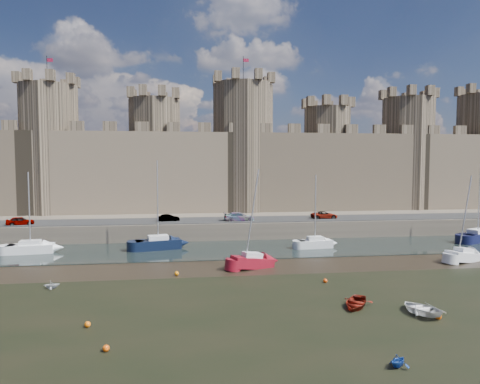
{
  "coord_description": "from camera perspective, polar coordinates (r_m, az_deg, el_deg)",
  "views": [
    {
      "loc": [
        -8.78,
        -30.12,
        11.1
      ],
      "look_at": [
        -1.99,
        22.0,
        7.58
      ],
      "focal_mm": 32.0,
      "sensor_mm": 36.0,
      "label": 1
    }
  ],
  "objects": [
    {
      "name": "car_3",
      "position": [
        67.81,
        11.17,
        -3.04
      ],
      "size": [
        4.14,
        1.97,
        1.14
      ],
      "primitive_type": "imported",
      "rotation": [
        0.0,
        0.0,
        1.59
      ],
      "color": "gray",
      "rests_on": "quay"
    },
    {
      "name": "sailboat_3",
      "position": [
        69.58,
        29.12,
        -5.14
      ],
      "size": [
        6.72,
        4.68,
        10.98
      ],
      "rotation": [
        0.0,
        0.0,
        0.4
      ],
      "color": "black",
      "rests_on": "ground"
    },
    {
      "name": "road",
      "position": [
        65.28,
        0.37,
        -3.69
      ],
      "size": [
        160.0,
        7.0,
        0.1
      ],
      "primitive_type": "cube",
      "color": "black",
      "rests_on": "quay"
    },
    {
      "name": "dinghy_4",
      "position": [
        35.21,
        15.15,
        -14.12
      ],
      "size": [
        3.63,
        3.85,
        0.65
      ],
      "primitive_type": "imported",
      "rotation": [
        1.57,
        0.0,
        5.68
      ],
      "color": "maroon",
      "rests_on": "ground"
    },
    {
      "name": "buoy_4",
      "position": [
        27.98,
        -17.43,
        -19.25
      ],
      "size": [
        0.42,
        0.42,
        0.42
      ],
      "primitive_type": "sphere",
      "color": "#E6510A",
      "rests_on": "ground"
    },
    {
      "name": "sailboat_4",
      "position": [
        45.98,
        1.65,
        -9.16
      ],
      "size": [
        4.84,
        3.16,
        10.55
      ],
      "rotation": [
        0.0,
        0.0,
        0.34
      ],
      "color": "maroon",
      "rests_on": "ground"
    },
    {
      "name": "sailboat_0",
      "position": [
        58.88,
        -26.15,
        -6.66
      ],
      "size": [
        5.53,
        2.65,
        9.98
      ],
      "rotation": [
        0.0,
        0.0,
        0.11
      ],
      "color": "white",
      "rests_on": "ground"
    },
    {
      "name": "ground",
      "position": [
        33.28,
        8.65,
        -15.7
      ],
      "size": [
        160.0,
        160.0,
        0.0
      ],
      "primitive_type": "plane",
      "color": "black",
      "rests_on": "ground"
    },
    {
      "name": "car_1",
      "position": [
        64.2,
        -9.52,
        -3.44
      ],
      "size": [
        3.34,
        1.46,
        1.07
      ],
      "primitive_type": "imported",
      "rotation": [
        0.0,
        0.0,
        1.68
      ],
      "color": "gray",
      "rests_on": "quay"
    },
    {
      "name": "sailboat_5",
      "position": [
        55.18,
        27.67,
        -7.46
      ],
      "size": [
        4.86,
        3.22,
        9.78
      ],
      "rotation": [
        0.0,
        0.0,
        0.35
      ],
      "color": "silver",
      "rests_on": "ground"
    },
    {
      "name": "dinghy_2",
      "position": [
        35.34,
        22.92,
        -14.14
      ],
      "size": [
        3.01,
        3.91,
        0.75
      ],
      "primitive_type": "imported",
      "rotation": [
        1.57,
        0.0,
        3.27
      ],
      "color": "silver",
      "rests_on": "ground"
    },
    {
      "name": "buoy_2",
      "position": [
        34.67,
        24.94,
        -14.83
      ],
      "size": [
        0.43,
        0.43,
        0.43
      ],
      "primitive_type": "sphere",
      "color": "#EF570A",
      "rests_on": "ground"
    },
    {
      "name": "buoy_0",
      "position": [
        32.01,
        -19.67,
        -16.29
      ],
      "size": [
        0.41,
        0.41,
        0.41
      ],
      "primitive_type": "sphere",
      "color": "orange",
      "rests_on": "ground"
    },
    {
      "name": "buoy_3",
      "position": [
        41.37,
        11.3,
        -11.53
      ],
      "size": [
        0.39,
        0.39,
        0.39
      ],
      "primitive_type": "sphere",
      "color": "#F8470B",
      "rests_on": "ground"
    },
    {
      "name": "sailboat_1",
      "position": [
        56.28,
        -10.86,
        -6.71
      ],
      "size": [
        6.05,
        3.44,
        11.41
      ],
      "rotation": [
        0.0,
        0.0,
        0.23
      ],
      "color": "black",
      "rests_on": "ground"
    },
    {
      "name": "water_channel",
      "position": [
        55.93,
        1.77,
        -7.58
      ],
      "size": [
        160.0,
        12.0,
        0.08
      ],
      "primitive_type": "cube",
      "color": "black",
      "rests_on": "ground"
    },
    {
      "name": "dinghy_3",
      "position": [
        42.19,
        -23.82,
        -11.23
      ],
      "size": [
        1.48,
        1.3,
        0.74
      ],
      "primitive_type": "imported",
      "rotation": [
        1.57,
        0.0,
        1.51
      ],
      "color": "silver",
      "rests_on": "ground"
    },
    {
      "name": "sailboat_2",
      "position": [
        57.03,
        9.97,
        -6.65
      ],
      "size": [
        4.55,
        2.08,
        9.54
      ],
      "rotation": [
        0.0,
        0.0,
        0.08
      ],
      "color": "silver",
      "rests_on": "ground"
    },
    {
      "name": "castle",
      "position": [
        78.54,
        -1.48,
        4.25
      ],
      "size": [
        108.5,
        11.0,
        29.0
      ],
      "color": "#42382B",
      "rests_on": "quay"
    },
    {
      "name": "quay",
      "position": [
        91.08,
        -1.85,
        -2.38
      ],
      "size": [
        160.0,
        60.0,
        2.5
      ],
      "primitive_type": "cube",
      "color": "#4C443A",
      "rests_on": "ground"
    },
    {
      "name": "seaweed_patch",
      "position": [
        27.96,
        12.26,
        -19.63
      ],
      "size": [
        70.0,
        34.0,
        0.01
      ],
      "primitive_type": "cube",
      "color": "black",
      "rests_on": "ground"
    },
    {
      "name": "car_0",
      "position": [
        66.96,
        -27.26,
        -3.45
      ],
      "size": [
        3.85,
        2.39,
        1.22
      ],
      "primitive_type": "imported",
      "rotation": [
        0.0,
        0.0,
        1.86
      ],
      "color": "gray",
      "rests_on": "quay"
    },
    {
      "name": "dinghy_1",
      "position": [
        26.44,
        20.31,
        -20.4
      ],
      "size": [
        1.73,
        1.69,
        0.69
      ],
      "primitive_type": "imported",
      "rotation": [
        1.57,
        0.0,
        2.2
      ],
      "color": "#163C97",
      "rests_on": "ground"
    },
    {
      "name": "buoy_1",
      "position": [
        43.51,
        -8.44,
        -10.69
      ],
      "size": [
        0.44,
        0.44,
        0.44
      ],
      "primitive_type": "sphere",
      "color": "orange",
      "rests_on": "ground"
    },
    {
      "name": "car_2",
      "position": [
        63.81,
        -0.13,
        -3.32
      ],
      "size": [
        4.59,
        1.97,
        1.32
      ],
      "primitive_type": "imported",
      "rotation": [
        0.0,
        0.0,
        1.6
      ],
      "color": "gray",
      "rests_on": "quay"
    }
  ]
}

